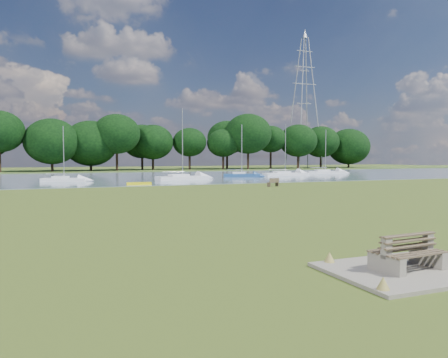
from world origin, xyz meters
name	(u,v)px	position (x,y,z in m)	size (l,w,h in m)	color
ground	(219,211)	(0.00, 0.00, 0.00)	(220.00, 220.00, 0.00)	#506121
river	(115,178)	(0.00, 42.00, 0.00)	(220.00, 40.00, 0.10)	slate
far_bank	(95,171)	(0.00, 72.00, 0.00)	(220.00, 20.00, 0.40)	#4C6626
concrete_pad	(407,271)	(0.00, -14.00, 0.05)	(4.20, 3.20, 0.10)	gray
bench_pair	(408,254)	(0.00, -14.00, 0.51)	(1.96, 1.25, 1.01)	gray
riverbank_bench	(273,182)	(12.44, 16.61, 0.44)	(1.49, 0.88, 0.88)	brown
kayak	(139,183)	(0.08, 24.00, 0.18)	(2.63, 0.61, 0.26)	yellow
pylon	(304,84)	(49.71, 70.00, 20.83)	(6.70, 4.69, 33.69)	#A3A3A5
tree_line	(84,137)	(-2.26, 68.00, 6.95)	(138.54, 9.69, 11.73)	black
sailboat_1	(241,174)	(17.20, 35.28, 0.52)	(5.47, 3.15, 7.67)	navy
sailboat_3	(325,171)	(35.28, 40.34, 0.50)	(6.93, 3.28, 7.62)	white
sailboat_4	(285,173)	(25.43, 36.97, 0.46)	(7.08, 2.10, 8.15)	white
sailboat_5	(64,178)	(-7.29, 32.94, 0.45)	(5.46, 2.99, 6.68)	white
sailboat_6	(182,176)	(7.06, 31.35, 0.50)	(7.15, 3.11, 9.18)	white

